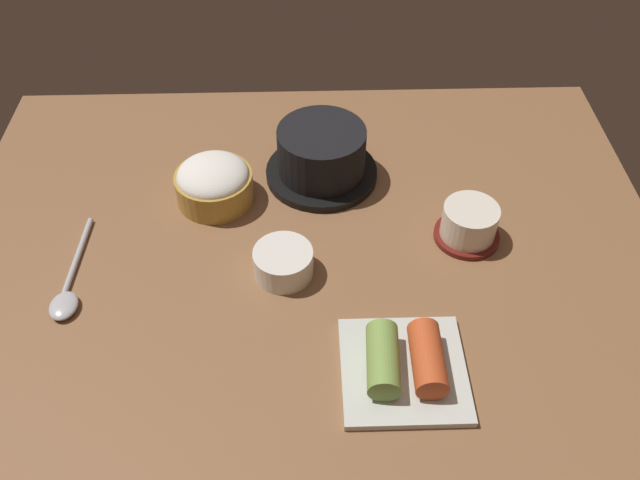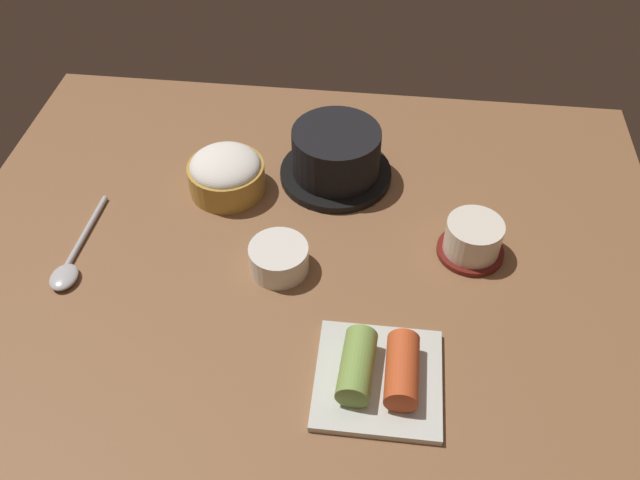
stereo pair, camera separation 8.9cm
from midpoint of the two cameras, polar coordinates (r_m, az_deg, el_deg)
dining_table at (r=93.80cm, az=1.65°, el=-0.86°), size 100.00×76.00×2.00cm
stone_pot at (r=101.05cm, az=3.93°, el=7.11°), size 17.14×17.14×8.48cm
rice_bowl at (r=99.53cm, az=-5.49°, el=5.63°), size 11.41×11.41×6.57cm
tea_cup_with_saucer at (r=93.28cm, az=15.64°, el=-0.05°), size 9.18×9.18×5.52cm
banchan_cup_center at (r=88.34cm, az=-0.66°, el=-1.68°), size 7.96×7.96×3.97cm
kimchi_plate at (r=78.64cm, az=8.38°, el=-11.37°), size 14.68×14.68×4.84cm
spoon at (r=94.34cm, az=-18.04°, el=-2.03°), size 3.60×18.35×1.35cm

